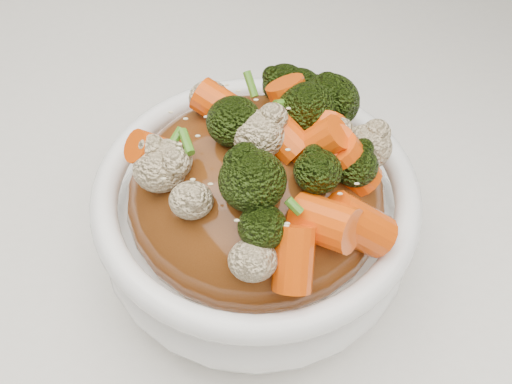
# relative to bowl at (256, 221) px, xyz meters

# --- Properties ---
(tablecloth) EXTENTS (1.20, 0.80, 0.04)m
(tablecloth) POSITION_rel_bowl_xyz_m (-0.02, -0.03, -0.06)
(tablecloth) COLOR white
(tablecloth) RESTS_ON dining_table
(bowl) EXTENTS (0.27, 0.27, 0.08)m
(bowl) POSITION_rel_bowl_xyz_m (0.00, 0.00, 0.00)
(bowl) COLOR white
(bowl) RESTS_ON tablecloth
(sauce_base) EXTENTS (0.22, 0.22, 0.09)m
(sauce_base) POSITION_rel_bowl_xyz_m (0.00, 0.00, 0.03)
(sauce_base) COLOR #612F10
(sauce_base) RESTS_ON bowl
(carrots) EXTENTS (0.22, 0.22, 0.05)m
(carrots) POSITION_rel_bowl_xyz_m (0.00, 0.00, 0.09)
(carrots) COLOR #EE5007
(carrots) RESTS_ON sauce_base
(broccoli) EXTENTS (0.22, 0.22, 0.04)m
(broccoli) POSITION_rel_bowl_xyz_m (0.00, 0.00, 0.09)
(broccoli) COLOR black
(broccoli) RESTS_ON sauce_base
(cauliflower) EXTENTS (0.22, 0.22, 0.03)m
(cauliflower) POSITION_rel_bowl_xyz_m (0.00, 0.00, 0.09)
(cauliflower) COLOR beige
(cauliflower) RESTS_ON sauce_base
(scallions) EXTENTS (0.16, 0.16, 0.02)m
(scallions) POSITION_rel_bowl_xyz_m (0.00, 0.00, 0.09)
(scallions) COLOR #3F7B1C
(scallions) RESTS_ON sauce_base
(sesame_seeds) EXTENTS (0.19, 0.19, 0.01)m
(sesame_seeds) POSITION_rel_bowl_xyz_m (0.00, 0.00, 0.09)
(sesame_seeds) COLOR beige
(sesame_seeds) RESTS_ON sauce_base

